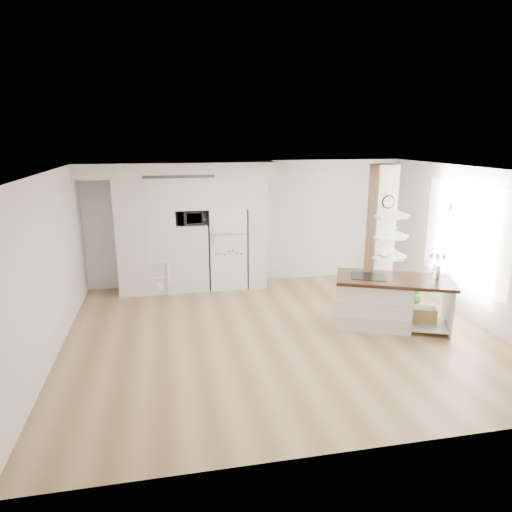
{
  "coord_description": "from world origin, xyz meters",
  "views": [
    {
      "loc": [
        -1.79,
        -6.84,
        3.21
      ],
      "look_at": [
        -0.24,
        0.9,
        1.13
      ],
      "focal_mm": 32.0,
      "sensor_mm": 36.0,
      "label": 1
    }
  ],
  "objects_px": {
    "kitchen_island": "(380,300)",
    "floor_plant_a": "(406,303)",
    "refrigerator": "(227,247)",
    "bookshelf": "(157,279)"
  },
  "relations": [
    {
      "from": "refrigerator",
      "to": "bookshelf",
      "type": "bearing_deg",
      "value": -172.98
    },
    {
      "from": "refrigerator",
      "to": "floor_plant_a",
      "type": "height_order",
      "value": "refrigerator"
    },
    {
      "from": "bookshelf",
      "to": "floor_plant_a",
      "type": "relative_size",
      "value": 1.62
    },
    {
      "from": "refrigerator",
      "to": "kitchen_island",
      "type": "height_order",
      "value": "refrigerator"
    },
    {
      "from": "kitchen_island",
      "to": "floor_plant_a",
      "type": "height_order",
      "value": "kitchen_island"
    },
    {
      "from": "bookshelf",
      "to": "floor_plant_a",
      "type": "bearing_deg",
      "value": -18.02
    },
    {
      "from": "bookshelf",
      "to": "floor_plant_a",
      "type": "distance_m",
      "value": 5.0
    },
    {
      "from": "refrigerator",
      "to": "kitchen_island",
      "type": "relative_size",
      "value": 0.82
    },
    {
      "from": "kitchen_island",
      "to": "floor_plant_a",
      "type": "distance_m",
      "value": 0.85
    },
    {
      "from": "refrigerator",
      "to": "floor_plant_a",
      "type": "distance_m",
      "value": 3.84
    }
  ]
}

